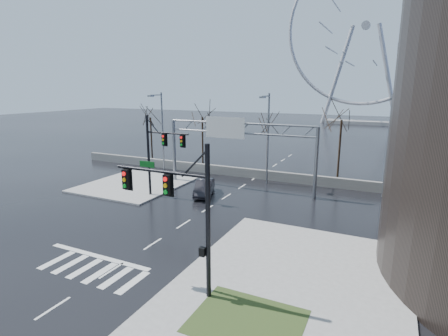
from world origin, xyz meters
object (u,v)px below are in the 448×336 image
Objects in this scene: signal_mast_near at (183,204)px; sign_gantry at (235,141)px; signal_mast_far at (158,149)px; car at (204,187)px; ferris_wheel at (365,32)px.

sign_gantry is at bearing 106.19° from signal_mast_near.
signal_mast_near is 1.00× the size of signal_mast_far.
signal_mast_far is (-11.01, 13.00, -0.04)m from signal_mast_near.
ferris_wheel is at bearing 64.00° from car.
signal_mast_far is at bearing -132.47° from sign_gantry.
car is at bearing -118.76° from sign_gantry.
signal_mast_far is at bearing 130.26° from signal_mast_near.
ferris_wheel reaches higher than signal_mast_far.
signal_mast_near reaches higher than sign_gantry.
sign_gantry is at bearing 40.21° from car.
ferris_wheel reaches higher than car.
signal_mast_near is 0.16× the size of ferris_wheel.
signal_mast_far is at bearing -165.52° from car.
ferris_wheel reaches higher than signal_mast_near.
signal_mast_far is 1.70× the size of car.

